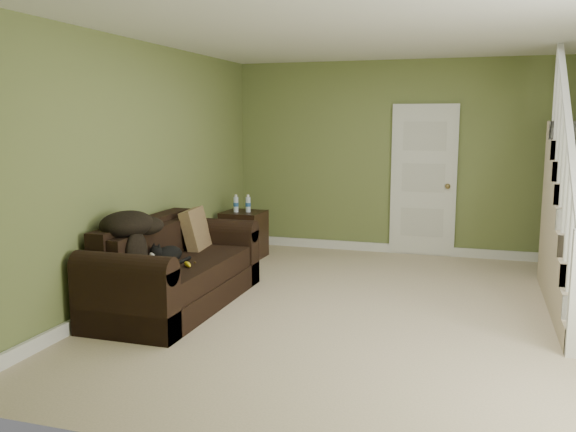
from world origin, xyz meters
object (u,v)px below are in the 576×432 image
Objects in this scene: sofa at (174,273)px; banana at (188,264)px; cat at (167,255)px; side_table at (244,234)px.

sofa is 12.84× the size of banana.
side_table is at bearing 108.54° from cat.
side_table is 1.74× the size of cat.
cat is 2.94× the size of banana.
sofa is at bearing 98.35° from banana.
side_table reaches higher than sofa.
banana is (0.23, -0.04, -0.07)m from cat.
banana is at bearing 5.96° from cat.
side_table is 5.10× the size of banana.
banana is at bearing -80.92° from side_table.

